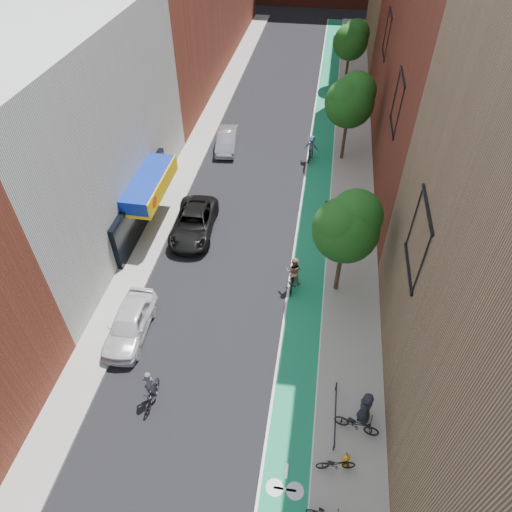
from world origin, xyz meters
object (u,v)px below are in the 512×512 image
at_px(cyclist_lane_mid, 325,217).
at_px(cyclist_lane_near, 293,276).
at_px(parked_car_silver, 227,140).
at_px(fire_hydrant, 346,460).
at_px(parked_car_white, 130,323).
at_px(cyclist_lane_far, 311,150).
at_px(pedestrian, 366,407).
at_px(parked_car_black, 194,223).
at_px(cyclist_lead, 151,391).

bearing_deg(cyclist_lane_mid, cyclist_lane_near, 61.19).
distance_m(parked_car_silver, fire_hydrant, 25.92).
xyz_separation_m(cyclist_lane_mid, fire_hydrant, (1.58, -15.33, -0.14)).
xyz_separation_m(parked_car_white, parked_car_silver, (1.05, 18.94, -0.06)).
bearing_deg(cyclist_lane_far, cyclist_lane_mid, 111.06).
bearing_deg(fire_hydrant, pedestrian, 71.27).
distance_m(parked_car_black, cyclist_lane_near, 7.71).
bearing_deg(parked_car_silver, cyclist_lane_far, -12.21).
bearing_deg(fire_hydrant, cyclist_lead, 169.27).
relative_size(cyclist_lane_mid, cyclist_lane_far, 0.95).
bearing_deg(cyclist_lane_far, cyclist_lead, 85.93).
distance_m(cyclist_lead, cyclist_lane_near, 9.63).
xyz_separation_m(cyclist_lane_far, fire_hydrant, (3.08, -23.23, -0.33)).
xyz_separation_m(parked_car_white, cyclist_lane_mid, (9.30, 10.28, -0.06)).
bearing_deg(cyclist_lane_far, parked_car_silver, 3.89).
height_order(parked_car_black, cyclist_lane_far, cyclist_lane_far).
distance_m(parked_car_white, cyclist_lane_far, 19.78).
relative_size(parked_car_black, pedestrian, 2.99).
height_order(parked_car_silver, fire_hydrant, parked_car_silver).
bearing_deg(parked_car_white, cyclist_lane_near, 28.24).
distance_m(cyclist_lane_far, pedestrian, 21.41).
height_order(cyclist_lane_near, cyclist_lane_mid, cyclist_lane_near).
bearing_deg(parked_car_black, cyclist_lead, -88.09).
relative_size(parked_car_black, cyclist_lane_near, 2.43).
distance_m(parked_car_black, parked_car_silver, 10.62).
bearing_deg(parked_car_black, cyclist_lane_far, 52.27).
height_order(parked_car_black, cyclist_lane_mid, cyclist_lane_mid).
height_order(parked_car_white, cyclist_lane_mid, cyclist_lane_mid).
bearing_deg(cyclist_lead, parked_car_silver, -87.39).
bearing_deg(parked_car_white, pedestrian, -15.52).
bearing_deg(parked_car_black, parked_car_white, -101.36).
bearing_deg(cyclist_lane_near, parked_car_silver, -61.21).
bearing_deg(parked_car_white, parked_car_black, 80.76).
relative_size(parked_car_silver, fire_hydrant, 5.46).
bearing_deg(cyclist_lane_mid, parked_car_white, 33.51).
height_order(parked_car_white, parked_car_silver, parked_car_white).
height_order(parked_car_silver, cyclist_lead, cyclist_lead).
relative_size(parked_car_white, cyclist_lane_near, 2.03).
xyz_separation_m(parked_car_black, cyclist_lane_near, (6.67, -3.85, 0.21)).
distance_m(cyclist_lead, fire_hydrant, 8.77).
distance_m(parked_car_white, cyclist_lead, 4.10).
relative_size(parked_car_silver, pedestrian, 2.40).
distance_m(cyclist_lane_mid, pedestrian, 13.38).
relative_size(cyclist_lane_mid, pedestrian, 1.07).
bearing_deg(cyclist_lane_far, pedestrian, 110.57).
xyz_separation_m(cyclist_lead, pedestrian, (9.35, 0.52, 0.37)).
distance_m(cyclist_lane_near, pedestrian, 8.29).
distance_m(parked_car_silver, cyclist_lane_near, 15.97).
bearing_deg(cyclist_lane_mid, pedestrian, 85.61).
distance_m(parked_car_black, cyclist_lane_mid, 8.41).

